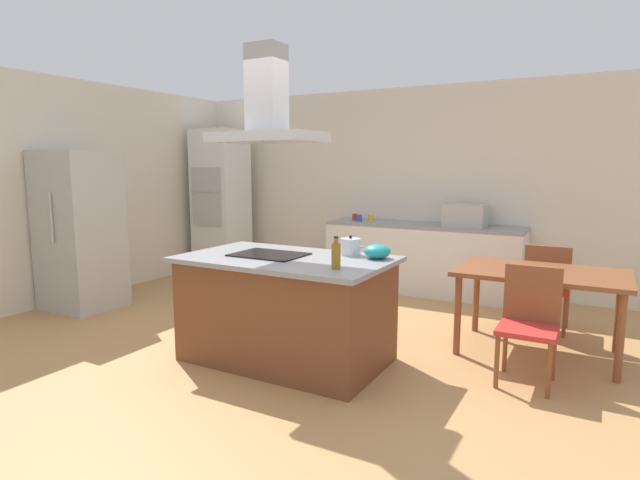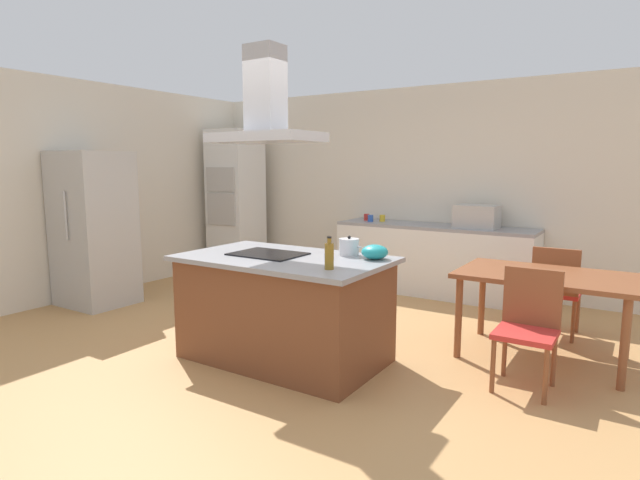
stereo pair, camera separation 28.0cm
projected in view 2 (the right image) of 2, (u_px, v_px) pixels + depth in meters
The scene contains 19 objects.
ground at pixel (365, 316), 5.71m from camera, with size 16.00×16.00×0.00m, color tan.
wall_back at pixel (426, 188), 6.97m from camera, with size 7.20×0.10×2.70m, color beige.
wall_left at pixel (122, 188), 6.93m from camera, with size 0.10×8.80×2.70m, color beige.
kitchen_island at pixel (284, 308), 4.39m from camera, with size 1.75×1.06×0.90m.
cooktop at pixel (268, 254), 4.41m from camera, with size 0.60×0.44×0.01m, color black.
tea_kettle at pixel (349, 247), 4.38m from camera, with size 0.22×0.17×0.17m.
olive_oil_bottle at pixel (329, 255), 3.78m from camera, with size 0.07×0.07×0.24m.
mixing_bowl at pixel (375, 252), 4.19m from camera, with size 0.22×0.22×0.12m, color teal.
back_counter at pixel (433, 260), 6.65m from camera, with size 2.53×0.62×0.90m.
countertop_microwave at pixel (477, 216), 6.28m from camera, with size 0.50×0.38×0.28m, color #B2AFAA.
coffee_mug_red at pixel (367, 217), 7.14m from camera, with size 0.08×0.08×0.09m, color red.
coffee_mug_blue at pixel (371, 218), 6.99m from camera, with size 0.08×0.08×0.09m, color #2D56B2.
coffee_mug_yellow at pixel (382, 218), 7.01m from camera, with size 0.08×0.08×0.09m, color gold.
wall_oven_stack at pixel (236, 201), 8.05m from camera, with size 0.70×0.66×2.20m.
refrigerator at pixel (94, 229), 6.11m from camera, with size 0.80×0.73×1.82m.
dining_table at pixel (545, 283), 4.38m from camera, with size 1.40×0.90×0.75m.
chair_facing_back_wall at pixel (556, 286), 4.95m from camera, with size 0.42×0.42×0.89m.
chair_facing_island at pixel (528, 321), 3.84m from camera, with size 0.42×0.42×0.89m.
range_hood at pixel (266, 111), 4.24m from camera, with size 0.90×0.55×0.78m.
Camera 2 is at (2.55, -3.42, 1.66)m, focal length 28.85 mm.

